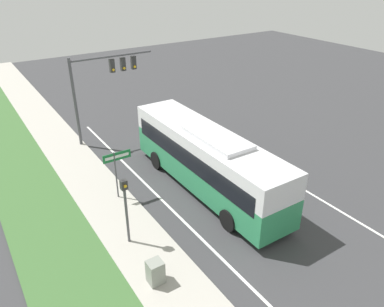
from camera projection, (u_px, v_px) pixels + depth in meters
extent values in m
plane|color=#38383A|center=(251.00, 207.00, 19.56)|extent=(80.00, 80.00, 0.00)
cube|color=#ADA89E|center=(145.00, 251.00, 16.53)|extent=(2.80, 80.00, 0.12)
cube|color=#3D6633|center=(73.00, 281.00, 14.98)|extent=(3.60, 80.00, 0.10)
cube|color=silver|center=(194.00, 231.00, 17.81)|extent=(0.14, 30.00, 0.01)
cube|color=silver|center=(299.00, 187.00, 21.31)|extent=(0.14, 30.00, 0.01)
cube|color=#2D8956|center=(206.00, 169.00, 20.62)|extent=(2.52, 11.51, 1.64)
cube|color=silver|center=(207.00, 145.00, 19.93)|extent=(2.52, 11.51, 1.34)
cube|color=black|center=(207.00, 153.00, 20.15)|extent=(2.56, 10.59, 1.01)
cube|color=silver|center=(217.00, 137.00, 18.93)|extent=(1.76, 4.03, 0.24)
cylinder|color=black|center=(157.00, 160.00, 23.00)|extent=(0.28, 1.10, 1.10)
cylinder|color=black|center=(190.00, 150.00, 24.17)|extent=(0.28, 1.10, 1.10)
cylinder|color=black|center=(228.00, 220.00, 17.69)|extent=(0.28, 1.10, 1.10)
cylinder|color=black|center=(266.00, 204.00, 18.86)|extent=(0.28, 1.10, 1.10)
cylinder|color=#4C4C51|center=(75.00, 104.00, 24.66)|extent=(0.20, 0.20, 6.08)
cylinder|color=#4C4C51|center=(112.00, 56.00, 24.77)|extent=(5.73, 0.14, 0.14)
cube|color=#2D2D2D|center=(112.00, 66.00, 25.02)|extent=(0.32, 0.28, 0.90)
sphere|color=yellow|center=(113.00, 70.00, 25.00)|extent=(0.18, 0.18, 0.18)
cube|color=#2D2D2D|center=(123.00, 64.00, 25.40)|extent=(0.32, 0.28, 0.90)
sphere|color=yellow|center=(124.00, 68.00, 25.38)|extent=(0.18, 0.18, 0.18)
cube|color=#2D2D2D|center=(133.00, 63.00, 25.79)|extent=(0.32, 0.28, 0.90)
sphere|color=yellow|center=(135.00, 67.00, 25.77)|extent=(0.18, 0.18, 0.18)
cylinder|color=#4C4C51|center=(127.00, 213.00, 16.30)|extent=(0.12, 0.12, 3.36)
cube|color=#2D2D2D|center=(124.00, 185.00, 15.63)|extent=(0.28, 0.24, 0.44)
sphere|color=yellow|center=(125.00, 186.00, 15.52)|extent=(0.14, 0.14, 0.14)
cylinder|color=#4C4C51|center=(116.00, 176.00, 19.61)|extent=(0.08, 0.08, 2.81)
cube|color=#196B33|center=(117.00, 156.00, 19.17)|extent=(1.52, 0.03, 0.45)
cube|color=white|center=(117.00, 157.00, 19.15)|extent=(1.29, 0.01, 0.16)
cube|color=gray|center=(155.00, 272.00, 14.64)|extent=(0.60, 0.58, 1.01)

